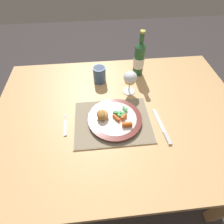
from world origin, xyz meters
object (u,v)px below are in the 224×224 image
at_px(dinner_plate, 115,119).
at_px(dining_table, 120,122).
at_px(fork, 65,126).
at_px(table_knife, 163,129).
at_px(drinking_cup, 99,74).
at_px(bottle, 139,59).
at_px(wine_glass, 130,78).

bearing_deg(dinner_plate, dining_table, 58.55).
relative_size(dinner_plate, fork, 2.03).
bearing_deg(table_knife, dinner_plate, 162.23).
distance_m(dinner_plate, table_knife, 0.24).
distance_m(fork, table_knife, 0.47).
xyz_separation_m(dining_table, fork, (-0.28, -0.07, 0.09)).
bearing_deg(fork, dining_table, 13.35).
bearing_deg(dining_table, drinking_cup, 109.17).
xyz_separation_m(dinner_plate, bottle, (0.19, 0.37, 0.09)).
height_order(fork, bottle, bottle).
distance_m(dining_table, drinking_cup, 0.31).
distance_m(wine_glass, drinking_cup, 0.20).
relative_size(dining_table, fork, 10.11).
xyz_separation_m(dinner_plate, table_knife, (0.23, -0.07, -0.01)).
relative_size(dining_table, bottle, 4.80).
bearing_deg(bottle, table_knife, -84.99).
distance_m(bottle, drinking_cup, 0.26).
relative_size(wine_glass, drinking_cup, 1.41).
bearing_deg(wine_glass, dinner_plate, -116.66).
bearing_deg(wine_glass, drinking_cup, 145.54).
bearing_deg(dinner_plate, bottle, 63.38).
bearing_deg(dinner_plate, fork, -177.65).
distance_m(wine_glass, bottle, 0.18).
bearing_deg(drinking_cup, fork, -119.40).
bearing_deg(table_knife, wine_glass, 113.10).
bearing_deg(dining_table, bottle, 64.28).
distance_m(fork, bottle, 0.58).
bearing_deg(drinking_cup, bottle, 11.67).
xyz_separation_m(wine_glass, bottle, (0.08, 0.16, 0.01)).
xyz_separation_m(dinner_plate, fork, (-0.24, -0.01, -0.01)).
xyz_separation_m(table_knife, bottle, (-0.04, 0.44, 0.10)).
xyz_separation_m(dining_table, dinner_plate, (-0.03, -0.06, 0.10)).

